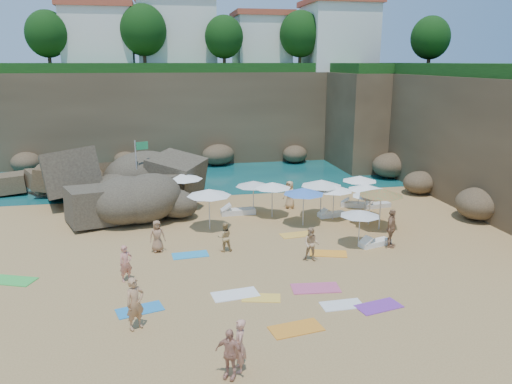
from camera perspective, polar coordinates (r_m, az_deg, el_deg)
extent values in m
plane|color=tan|center=(24.75, -3.24, -6.44)|extent=(120.00, 120.00, 0.00)
plane|color=#0C4751|center=(53.72, -7.64, 5.00)|extent=(120.00, 120.00, 0.00)
cube|color=brown|center=(48.41, -5.04, 8.79)|extent=(44.00, 8.00, 8.00)
cube|color=brown|center=(38.26, 24.42, 6.00)|extent=(8.00, 30.00, 8.00)
cube|color=brown|center=(47.60, 14.11, 8.31)|extent=(10.00, 12.00, 8.00)
cube|color=white|center=(49.18, -17.50, 16.17)|extent=(6.00, 5.00, 5.50)
cube|color=#B2472D|center=(49.39, -17.79, 19.64)|extent=(6.48, 5.40, 0.50)
cube|color=white|center=(49.99, -9.07, 17.18)|extent=(7.00, 6.00, 6.50)
cube|color=white|center=(49.94, 0.62, 16.49)|extent=(5.00, 5.00, 5.00)
cube|color=#B2472D|center=(50.10, 0.63, 19.64)|extent=(5.40, 5.40, 0.50)
cube|color=white|center=(49.94, 9.36, 16.88)|extent=(6.00, 6.00, 6.00)
cube|color=#B2472D|center=(50.18, 9.52, 20.59)|extent=(6.48, 6.48, 0.50)
sphere|color=#11380F|center=(47.80, -22.77, 16.33)|extent=(3.60, 3.60, 3.60)
sphere|color=#11380F|center=(46.98, -12.77, 17.61)|extent=(4.05, 4.05, 4.05)
sphere|color=#11380F|center=(46.34, -3.68, 17.28)|extent=(3.42, 3.42, 3.42)
sphere|color=#11380F|center=(47.77, 5.08, 17.56)|extent=(3.78, 3.78, 3.78)
sphere|color=#11380F|center=(44.74, 19.32, 16.31)|extent=(3.15, 3.15, 3.15)
cylinder|color=white|center=(55.29, -26.85, 6.97)|extent=(0.10, 0.10, 6.00)
cylinder|color=white|center=(54.90, -25.34, 7.09)|extent=(0.10, 0.10, 6.00)
cylinder|color=white|center=(54.55, -23.80, 7.22)|extent=(0.10, 0.10, 6.00)
cylinder|color=silver|center=(31.93, -13.45, 2.00)|extent=(0.08, 0.08, 4.25)
cube|color=#228A4F|center=(31.58, -12.89, 5.18)|extent=(0.71, 0.31, 0.48)
cylinder|color=silver|center=(31.08, -8.30, -0.06)|extent=(0.06, 0.06, 2.17)
cone|color=white|center=(30.84, -8.37, 1.80)|extent=(2.44, 2.44, 0.37)
cylinder|color=silver|center=(29.93, -0.29, -0.73)|extent=(0.06, 0.06, 1.92)
cone|color=silver|center=(29.70, -0.30, 0.97)|extent=(2.15, 2.15, 0.33)
cylinder|color=silver|center=(29.35, 1.86, -0.99)|extent=(0.06, 0.06, 1.98)
cone|color=white|center=(29.11, 1.87, 0.79)|extent=(2.22, 2.22, 0.34)
cylinder|color=silver|center=(29.91, 12.37, -1.10)|extent=(0.06, 0.06, 1.90)
cone|color=white|center=(29.68, 12.46, 0.58)|extent=(2.13, 2.13, 0.32)
cylinder|color=silver|center=(31.84, 11.67, -0.08)|extent=(0.06, 0.06, 1.93)
cone|color=white|center=(31.63, 11.76, 1.53)|extent=(2.17, 2.17, 0.33)
cylinder|color=silver|center=(27.21, -5.35, -2.12)|extent=(0.06, 0.06, 2.15)
cone|color=white|center=(26.93, -5.40, -0.04)|extent=(2.41, 2.41, 0.37)
cylinder|color=silver|center=(27.92, 14.00, -2.05)|extent=(0.06, 0.06, 2.17)
cone|color=#E64628|center=(27.65, 14.13, 0.00)|extent=(2.43, 2.43, 0.37)
cylinder|color=silver|center=(29.44, 7.42, -0.88)|extent=(0.06, 0.06, 2.15)
cone|color=white|center=(29.19, 7.49, 1.05)|extent=(2.41, 2.41, 0.37)
cylinder|color=silver|center=(29.18, 8.84, -1.30)|extent=(0.06, 0.06, 1.93)
cone|color=white|center=(28.94, 8.91, 0.46)|extent=(2.17, 2.17, 0.33)
cylinder|color=silver|center=(28.70, 12.84, -1.87)|extent=(0.05, 0.05, 1.83)
cone|color=white|center=(28.47, 12.94, -0.19)|extent=(2.06, 2.06, 0.31)
cylinder|color=silver|center=(27.91, 5.43, -1.80)|extent=(0.06, 0.06, 2.05)
cone|color=#3F75D6|center=(27.65, 5.48, 0.13)|extent=(2.30, 2.30, 0.35)
cylinder|color=silver|center=(25.24, 11.70, -4.18)|extent=(0.05, 0.05, 1.77)
cone|color=silver|center=(24.98, 11.80, -2.35)|extent=(1.99, 1.99, 0.30)
cube|color=silver|center=(32.89, -7.70, -0.93)|extent=(1.84, 1.08, 0.27)
cube|color=silver|center=(30.06, -2.06, -2.25)|extent=(2.08, 0.73, 0.32)
cube|color=white|center=(29.93, 8.64, -2.55)|extent=(1.71, 0.77, 0.26)
cube|color=white|center=(32.19, 11.25, -1.43)|extent=(1.87, 1.17, 0.28)
cube|color=silver|center=(32.36, 13.62, -1.48)|extent=(1.84, 0.85, 0.28)
cube|color=white|center=(25.72, 13.44, -5.69)|extent=(1.78, 1.04, 0.26)
cube|color=#247FC1|center=(19.43, -13.14, -12.97)|extent=(1.84, 1.25, 0.03)
cube|color=orange|center=(17.83, 4.60, -15.29)|extent=(1.94, 1.19, 0.03)
cube|color=green|center=(23.55, -26.02, -9.09)|extent=(2.04, 1.52, 0.03)
cube|color=yellow|center=(19.81, 0.61, -12.00)|extent=(1.62, 1.07, 0.03)
cube|color=white|center=(19.56, 9.80, -12.60)|extent=(1.62, 0.84, 0.03)
cube|color=purple|center=(19.73, 13.85, -12.57)|extent=(1.86, 1.21, 0.03)
cube|color=#2796D2|center=(24.07, -7.52, -7.14)|extent=(1.75, 0.98, 0.03)
cube|color=#CA4E7B|center=(20.71, 6.82, -10.85)|extent=(2.02, 1.15, 0.03)
cube|color=orange|center=(24.29, 8.25, -6.96)|extent=(1.93, 1.34, 0.03)
cube|color=#F2B13F|center=(26.62, 4.66, -4.89)|extent=(1.78, 1.02, 0.03)
cube|color=white|center=(20.07, -2.39, -11.63)|extent=(1.92, 1.13, 0.03)
imported|color=tan|center=(21.61, -14.65, -7.90)|extent=(0.68, 0.61, 1.57)
imported|color=tan|center=(24.16, -3.61, -5.14)|extent=(0.74, 0.59, 1.46)
imported|color=tan|center=(33.03, -11.01, 0.28)|extent=(1.18, 0.95, 1.71)
imported|color=#9A6E4D|center=(25.46, 15.20, -4.03)|extent=(1.04, 1.20, 1.94)
imported|color=tan|center=(31.15, 3.85, -0.31)|extent=(0.89, 0.96, 1.75)
imported|color=#A36B51|center=(31.26, -15.82, -0.98)|extent=(1.47, 0.58, 1.55)
imported|color=tan|center=(15.33, -1.89, -17.13)|extent=(0.47, 0.65, 1.65)
imported|color=tan|center=(15.37, -3.03, -19.89)|extent=(1.62, 1.78, 0.38)
imported|color=#9E704F|center=(24.69, -11.16, -6.25)|extent=(1.02, 1.65, 0.41)
imported|color=tan|center=(18.15, -13.51, -14.35)|extent=(1.56, 1.92, 0.44)
imported|color=tan|center=(23.26, 6.31, -7.14)|extent=(1.39, 1.74, 0.59)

